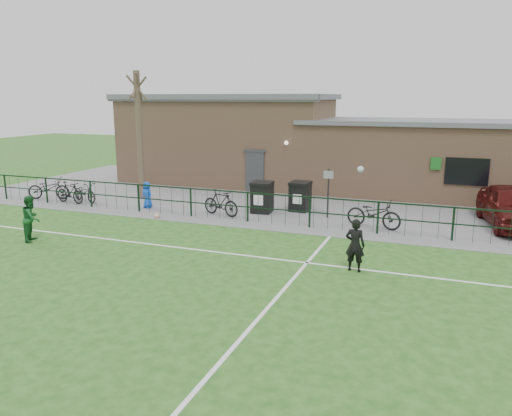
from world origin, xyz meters
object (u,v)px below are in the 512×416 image
(bicycle_b, at_px, (70,192))
(bare_tree, at_px, (139,136))
(bicycle_d, at_px, (221,203))
(bicycle_e, at_px, (374,214))
(wheelie_bin_right, at_px, (300,197))
(bicycle_c, at_px, (85,192))
(outfield_player, at_px, (32,218))
(spectator_child, at_px, (147,195))
(sign_post, at_px, (328,193))
(ball_ground, at_px, (157,216))
(wheelie_bin_left, at_px, (262,198))
(car_maroon, at_px, (512,206))
(bicycle_a, at_px, (49,188))

(bicycle_b, bearing_deg, bare_tree, -40.76)
(bicycle_d, distance_m, bicycle_e, 6.17)
(wheelie_bin_right, height_order, bicycle_c, wheelie_bin_right)
(wheelie_bin_right, relative_size, outfield_player, 0.75)
(wheelie_bin_right, relative_size, bicycle_e, 0.56)
(bicycle_d, relative_size, spectator_child, 1.53)
(bicycle_e, relative_size, outfield_player, 1.33)
(sign_post, height_order, ball_ground, sign_post)
(bicycle_e, height_order, outfield_player, outfield_player)
(bare_tree, xyz_separation_m, spectator_child, (1.44, -1.76, -2.40))
(bare_tree, bearing_deg, outfield_player, -85.22)
(wheelie_bin_left, height_order, outfield_player, outfield_player)
(wheelie_bin_right, bearing_deg, wheelie_bin_left, -146.81)
(bare_tree, xyz_separation_m, bicycle_d, (5.09, -1.95, -2.44))
(ball_ground, bearing_deg, car_maroon, 15.21)
(bicycle_b, bearing_deg, outfield_player, -142.75)
(bicycle_e, bearing_deg, spectator_child, 102.28)
(outfield_player, relative_size, ball_ground, 7.34)
(sign_post, bearing_deg, bicycle_e, -26.54)
(bicycle_a, distance_m, spectator_child, 5.49)
(wheelie_bin_right, height_order, outfield_player, outfield_player)
(sign_post, relative_size, spectator_child, 1.72)
(car_maroon, bearing_deg, spectator_child, 178.91)
(wheelie_bin_left, relative_size, bicycle_e, 0.59)
(wheelie_bin_right, bearing_deg, bicycle_a, -169.48)
(bicycle_d, xyz_separation_m, spectator_child, (-3.65, 0.19, 0.05))
(wheelie_bin_right, bearing_deg, car_maroon, 3.08)
(wheelie_bin_left, bearing_deg, bare_tree, 168.35)
(spectator_child, xyz_separation_m, ball_ground, (1.42, -1.52, -0.49))
(bicycle_c, height_order, spectator_child, spectator_child)
(bare_tree, distance_m, ball_ground, 5.23)
(bicycle_e, distance_m, ball_ground, 8.55)
(sign_post, bearing_deg, wheelie_bin_left, -179.33)
(outfield_player, xyz_separation_m, ball_ground, (2.23, 4.27, -0.68))
(bicycle_a, height_order, bicycle_b, bicycle_a)
(bicycle_b, distance_m, bicycle_d, 7.53)
(sign_post, bearing_deg, bicycle_d, -163.93)
(bicycle_d, bearing_deg, wheelie_bin_left, -34.16)
(spectator_child, height_order, outfield_player, outfield_player)
(bicycle_a, xyz_separation_m, ball_ground, (6.91, -1.51, -0.44))
(bicycle_d, xyz_separation_m, ball_ground, (-2.23, -1.33, -0.45))
(wheelie_bin_left, distance_m, sign_post, 2.84)
(bicycle_a, distance_m, bicycle_c, 2.04)
(sign_post, bearing_deg, bicycle_b, -172.98)
(sign_post, xyz_separation_m, spectator_child, (-7.84, -1.02, -0.42))
(car_maroon, xyz_separation_m, spectator_child, (-14.61, -2.07, -0.20))
(car_maroon, xyz_separation_m, bicycle_d, (-10.96, -2.25, -0.25))
(bare_tree, distance_m, outfield_player, 7.89)
(sign_post, relative_size, bicycle_c, 1.15)
(wheelie_bin_left, height_order, sign_post, sign_post)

